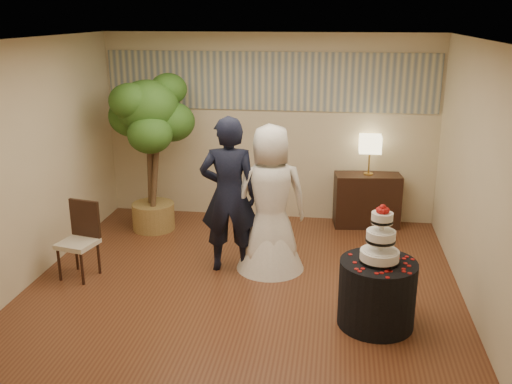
% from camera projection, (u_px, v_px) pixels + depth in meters
% --- Properties ---
extents(floor, '(5.00, 5.00, 0.00)m').
position_uv_depth(floor, '(243.00, 287.00, 6.65)').
color(floor, brown).
rests_on(floor, ground).
extents(ceiling, '(5.00, 5.00, 0.00)m').
position_uv_depth(ceiling, '(241.00, 40.00, 5.81)').
color(ceiling, white).
rests_on(ceiling, wall_back).
extents(wall_back, '(5.00, 0.06, 2.80)m').
position_uv_depth(wall_back, '(269.00, 128.00, 8.59)').
color(wall_back, beige).
rests_on(wall_back, ground).
extents(wall_front, '(5.00, 0.06, 2.80)m').
position_uv_depth(wall_front, '(181.00, 269.00, 3.87)').
color(wall_front, beige).
rests_on(wall_front, ground).
extents(wall_left, '(0.06, 5.00, 2.80)m').
position_uv_depth(wall_left, '(28.00, 164.00, 6.57)').
color(wall_left, beige).
rests_on(wall_left, ground).
extents(wall_right, '(0.06, 5.00, 2.80)m').
position_uv_depth(wall_right, '(480.00, 181.00, 5.89)').
color(wall_right, beige).
rests_on(wall_right, ground).
extents(mural_border, '(4.90, 0.02, 0.85)m').
position_uv_depth(mural_border, '(269.00, 81.00, 8.36)').
color(mural_border, '#989C8C').
rests_on(mural_border, wall_back).
extents(groom, '(0.74, 0.52, 1.93)m').
position_uv_depth(groom, '(229.00, 195.00, 6.86)').
color(groom, black).
rests_on(groom, floor).
extents(bride, '(1.10, 1.06, 1.83)m').
position_uv_depth(bride, '(271.00, 199.00, 6.90)').
color(bride, white).
rests_on(bride, floor).
extents(cake_table, '(1.02, 1.02, 0.70)m').
position_uv_depth(cake_table, '(377.00, 293.00, 5.78)').
color(cake_table, black).
rests_on(cake_table, floor).
extents(wedding_cake, '(0.40, 0.40, 0.61)m').
position_uv_depth(wedding_cake, '(381.00, 234.00, 5.58)').
color(wedding_cake, white).
rests_on(wedding_cake, cake_table).
extents(console, '(1.00, 0.53, 0.79)m').
position_uv_depth(console, '(367.00, 200.00, 8.49)').
color(console, black).
rests_on(console, floor).
extents(table_lamp, '(0.31, 0.31, 0.58)m').
position_uv_depth(table_lamp, '(370.00, 155.00, 8.28)').
color(table_lamp, beige).
rests_on(table_lamp, console).
extents(ficus_tree, '(1.14, 1.14, 2.31)m').
position_uv_depth(ficus_tree, '(150.00, 153.00, 8.11)').
color(ficus_tree, '#2F5A1C').
rests_on(ficus_tree, floor).
extents(side_chair, '(0.51, 0.52, 0.92)m').
position_uv_depth(side_chair, '(77.00, 241.00, 6.79)').
color(side_chair, black).
rests_on(side_chair, floor).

